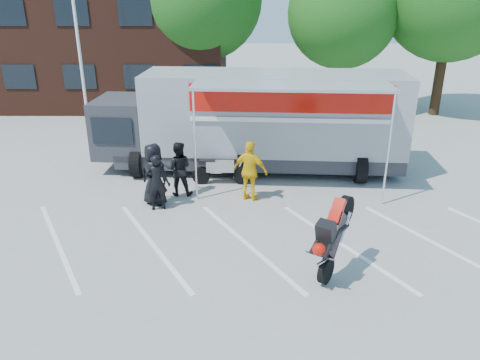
{
  "coord_description": "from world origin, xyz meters",
  "views": [
    {
      "loc": [
        0.07,
        -9.34,
        5.94
      ],
      "look_at": [
        0.01,
        2.12,
        1.3
      ],
      "focal_mm": 35.0,
      "sensor_mm": 36.0,
      "label": 1
    }
  ],
  "objects_px": {
    "flagpole": "(81,15)",
    "parked_motorcycle": "(222,184)",
    "stunt_bike_rider": "(337,269)",
    "transporter_truck": "(258,169)",
    "tree_mid": "(343,13)",
    "spectator_leather_a": "(154,174)",
    "spectator_hivis": "(250,171)",
    "spectator_leather_c": "(178,169)",
    "spectator_leather_b": "(156,182)"
  },
  "relations": [
    {
      "from": "spectator_leather_c",
      "to": "spectator_hivis",
      "type": "xyz_separation_m",
      "value": [
        2.21,
        -0.39,
        0.08
      ]
    },
    {
      "from": "flagpole",
      "to": "stunt_bike_rider",
      "type": "height_order",
      "value": "flagpole"
    },
    {
      "from": "spectator_leather_b",
      "to": "spectator_leather_c",
      "type": "bearing_deg",
      "value": -132.4
    },
    {
      "from": "spectator_leather_a",
      "to": "spectator_leather_b",
      "type": "relative_size",
      "value": 1.12
    },
    {
      "from": "parked_motorcycle",
      "to": "spectator_leather_c",
      "type": "bearing_deg",
      "value": 124.22
    },
    {
      "from": "transporter_truck",
      "to": "spectator_leather_c",
      "type": "height_order",
      "value": "spectator_leather_c"
    },
    {
      "from": "tree_mid",
      "to": "spectator_leather_c",
      "type": "relative_size",
      "value": 4.48
    },
    {
      "from": "tree_mid",
      "to": "spectator_leather_b",
      "type": "bearing_deg",
      "value": -121.82
    },
    {
      "from": "transporter_truck",
      "to": "flagpole",
      "type": "bearing_deg",
      "value": 156.04
    },
    {
      "from": "flagpole",
      "to": "spectator_hivis",
      "type": "xyz_separation_m",
      "value": [
        6.55,
        -6.26,
        -4.12
      ]
    },
    {
      "from": "transporter_truck",
      "to": "spectator_leather_b",
      "type": "bearing_deg",
      "value": -128.82
    },
    {
      "from": "tree_mid",
      "to": "transporter_truck",
      "type": "distance_m",
      "value": 10.83
    },
    {
      "from": "spectator_leather_a",
      "to": "tree_mid",
      "type": "bearing_deg",
      "value": -100.37
    },
    {
      "from": "tree_mid",
      "to": "parked_motorcycle",
      "type": "height_order",
      "value": "tree_mid"
    },
    {
      "from": "transporter_truck",
      "to": "tree_mid",
      "type": "bearing_deg",
      "value": 66.69
    },
    {
      "from": "spectator_hivis",
      "to": "parked_motorcycle",
      "type": "bearing_deg",
      "value": -31.08
    },
    {
      "from": "transporter_truck",
      "to": "stunt_bike_rider",
      "type": "distance_m",
      "value": 6.75
    },
    {
      "from": "spectator_leather_b",
      "to": "spectator_leather_c",
      "type": "relative_size",
      "value": 0.98
    },
    {
      "from": "stunt_bike_rider",
      "to": "spectator_leather_b",
      "type": "relative_size",
      "value": 1.19
    },
    {
      "from": "stunt_bike_rider",
      "to": "spectator_leather_c",
      "type": "relative_size",
      "value": 1.17
    },
    {
      "from": "spectator_leather_a",
      "to": "spectator_leather_c",
      "type": "distance_m",
      "value": 0.94
    },
    {
      "from": "spectator_leather_a",
      "to": "spectator_leather_b",
      "type": "xyz_separation_m",
      "value": [
        0.12,
        -0.36,
        -0.1
      ]
    },
    {
      "from": "transporter_truck",
      "to": "spectator_leather_a",
      "type": "height_order",
      "value": "spectator_leather_a"
    },
    {
      "from": "transporter_truck",
      "to": "parked_motorcycle",
      "type": "relative_size",
      "value": 5.39
    },
    {
      "from": "transporter_truck",
      "to": "spectator_leather_c",
      "type": "xyz_separation_m",
      "value": [
        -2.54,
        -2.28,
        0.86
      ]
    },
    {
      "from": "transporter_truck",
      "to": "spectator_leather_b",
      "type": "height_order",
      "value": "transporter_truck"
    },
    {
      "from": "spectator_hivis",
      "to": "spectator_leather_c",
      "type": "bearing_deg",
      "value": 12.74
    },
    {
      "from": "flagpole",
      "to": "spectator_leather_b",
      "type": "xyz_separation_m",
      "value": [
        3.84,
        -6.93,
        -4.22
      ]
    },
    {
      "from": "tree_mid",
      "to": "spectator_leather_a",
      "type": "bearing_deg",
      "value": -123.05
    },
    {
      "from": "spectator_leather_c",
      "to": "transporter_truck",
      "type": "bearing_deg",
      "value": -139.15
    },
    {
      "from": "spectator_leather_c",
      "to": "spectator_leather_a",
      "type": "bearing_deg",
      "value": 47.09
    },
    {
      "from": "stunt_bike_rider",
      "to": "spectator_leather_b",
      "type": "height_order",
      "value": "spectator_leather_b"
    },
    {
      "from": "parked_motorcycle",
      "to": "spectator_leather_c",
      "type": "distance_m",
      "value": 1.77
    },
    {
      "from": "flagpole",
      "to": "parked_motorcycle",
      "type": "relative_size",
      "value": 4.02
    },
    {
      "from": "stunt_bike_rider",
      "to": "transporter_truck",
      "type": "bearing_deg",
      "value": 136.79
    },
    {
      "from": "flagpole",
      "to": "spectator_leather_a",
      "type": "xyz_separation_m",
      "value": [
        3.72,
        -6.56,
        -4.11
      ]
    },
    {
      "from": "tree_mid",
      "to": "spectator_leather_c",
      "type": "height_order",
      "value": "tree_mid"
    },
    {
      "from": "spectator_leather_a",
      "to": "spectator_leather_c",
      "type": "relative_size",
      "value": 1.1
    },
    {
      "from": "tree_mid",
      "to": "spectator_leather_b",
      "type": "distance_m",
      "value": 14.63
    },
    {
      "from": "tree_mid",
      "to": "parked_motorcycle",
      "type": "bearing_deg",
      "value": -119.26
    },
    {
      "from": "spectator_leather_a",
      "to": "spectator_hivis",
      "type": "relative_size",
      "value": 1.01
    },
    {
      "from": "transporter_truck",
      "to": "stunt_bike_rider",
      "type": "xyz_separation_m",
      "value": [
        1.61,
        -6.55,
        0.0
      ]
    },
    {
      "from": "spectator_leather_a",
      "to": "spectator_leather_b",
      "type": "bearing_deg",
      "value": 131.26
    },
    {
      "from": "stunt_bike_rider",
      "to": "spectator_leather_c",
      "type": "distance_m",
      "value": 6.02
    },
    {
      "from": "tree_mid",
      "to": "parked_motorcycle",
      "type": "relative_size",
      "value": 3.86
    },
    {
      "from": "spectator_leather_b",
      "to": "stunt_bike_rider",
      "type": "bearing_deg",
      "value": 128.29
    },
    {
      "from": "spectator_leather_b",
      "to": "spectator_leather_c",
      "type": "distance_m",
      "value": 1.17
    },
    {
      "from": "tree_mid",
      "to": "spectator_hivis",
      "type": "height_order",
      "value": "tree_mid"
    },
    {
      "from": "tree_mid",
      "to": "spectator_leather_a",
      "type": "distance_m",
      "value": 14.37
    },
    {
      "from": "spectator_leather_a",
      "to": "spectator_leather_c",
      "type": "xyz_separation_m",
      "value": [
        0.62,
        0.7,
        -0.08
      ]
    }
  ]
}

